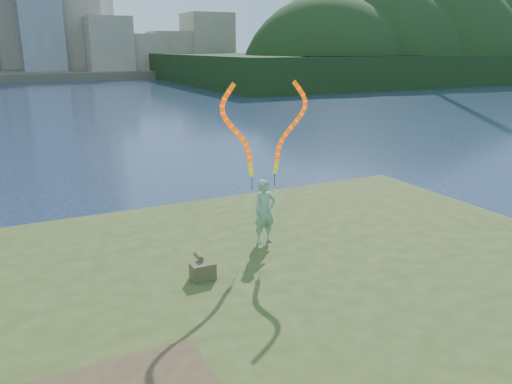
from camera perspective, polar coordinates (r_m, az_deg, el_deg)
ground at (r=9.81m, az=-7.24°, el=-14.71°), size 320.00×320.00×0.00m
grassy_knoll at (r=7.84m, az=-1.38°, el=-20.46°), size 20.00×18.00×0.80m
far_shore at (r=103.14m, az=-25.52°, el=12.24°), size 320.00×40.00×1.20m
wooded_hill at (r=92.26m, az=16.46°, el=12.57°), size 78.00×50.00×63.00m
woman_with_ribbons at (r=10.88m, az=0.97°, el=1.47°), size 1.98×0.38×3.85m
canvas_bag at (r=9.59m, az=-6.13°, el=-8.85°), size 0.45×0.51×0.43m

